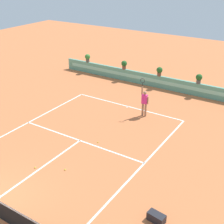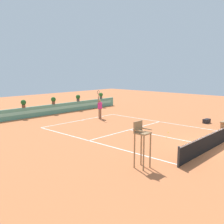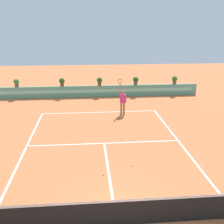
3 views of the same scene
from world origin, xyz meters
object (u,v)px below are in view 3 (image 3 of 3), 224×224
object	(u,v)px
tennis_ball_mid_court	(103,174)
potted_plant_far_left	(16,82)
tennis_ball_by_sideline	(122,139)
potted_plant_right	(136,80)
tennis_player	(123,101)
tennis_ball_near_baseline	(132,165)
potted_plant_left	(62,82)
potted_plant_centre	(100,81)
potted_plant_far_right	(175,80)

from	to	relation	value
tennis_ball_mid_court	potted_plant_far_left	bearing A→B (deg)	116.42
tennis_ball_mid_court	tennis_ball_by_sideline	xyz separation A→B (m)	(1.23, 3.63, 0.00)
tennis_ball_mid_court	potted_plant_right	bearing A→B (deg)	74.53
potted_plant_right	tennis_player	bearing A→B (deg)	-109.28
tennis_ball_near_baseline	potted_plant_far_left	distance (m)	14.95
tennis_ball_near_baseline	tennis_ball_by_sideline	size ratio (longest dim) A/B	1.00
potted_plant_right	potted_plant_left	distance (m)	6.43
potted_plant_left	tennis_ball_near_baseline	bearing A→B (deg)	-71.93
potted_plant_centre	potted_plant_far_right	bearing A→B (deg)	0.00
potted_plant_centre	potted_plant_far_right	xyz separation A→B (m)	(6.71, 0.00, 0.00)
tennis_ball_mid_court	potted_plant_centre	xyz separation A→B (m)	(0.48, 13.26, 1.38)
tennis_player	potted_plant_far_right	distance (m)	7.48
tennis_ball_near_baseline	potted_plant_right	size ratio (longest dim) A/B	0.09
potted_plant_far_right	potted_plant_left	size ratio (longest dim) A/B	1.00
potted_plant_right	potted_plant_far_right	world-z (taller)	same
potted_plant_right	potted_plant_far_left	xyz separation A→B (m)	(-10.26, 0.00, 0.00)
tennis_player	potted_plant_far_left	size ratio (longest dim) A/B	3.57
tennis_player	tennis_ball_mid_court	world-z (taller)	tennis_player
tennis_ball_mid_court	tennis_player	bearing A→B (deg)	77.08
potted_plant_centre	potted_plant_right	xyz separation A→B (m)	(3.19, 0.00, 0.00)
potted_plant_centre	potted_plant_left	size ratio (longest dim) A/B	1.00
potted_plant_centre	potted_plant_far_left	bearing A→B (deg)	180.00
potted_plant_far_left	potted_plant_far_right	bearing A→B (deg)	0.00
tennis_ball_by_sideline	potted_plant_right	world-z (taller)	potted_plant_right
tennis_ball_by_sideline	potted_plant_right	size ratio (longest dim) A/B	0.09
tennis_player	tennis_ball_by_sideline	world-z (taller)	tennis_player
potted_plant_right	potted_plant_far_right	size ratio (longest dim) A/B	1.00
potted_plant_centre	potted_plant_left	xyz separation A→B (m)	(-3.24, 0.00, 0.00)
potted_plant_far_right	potted_plant_centre	bearing A→B (deg)	180.00
tennis_ball_by_sideline	potted_plant_left	xyz separation A→B (m)	(-3.99, 9.63, 1.38)
tennis_ball_near_baseline	tennis_ball_mid_court	bearing A→B (deg)	-153.62
tennis_ball_by_sideline	potted_plant_far_left	world-z (taller)	potted_plant_far_left
tennis_ball_mid_court	potted_plant_far_right	size ratio (longest dim) A/B	0.09
tennis_player	potted_plant_right	world-z (taller)	tennis_player
potted_plant_centre	potted_plant_right	world-z (taller)	same
tennis_player	tennis_ball_by_sideline	distance (m)	4.57
tennis_ball_mid_court	potted_plant_right	distance (m)	13.83
potted_plant_far_right	tennis_ball_mid_court	bearing A→B (deg)	-118.46
potted_plant_left	tennis_ball_mid_court	bearing A→B (deg)	-78.24
tennis_ball_near_baseline	potted_plant_far_left	bearing A→B (deg)	122.22
potted_plant_left	potted_plant_right	bearing A→B (deg)	0.00
tennis_player	potted_plant_right	size ratio (longest dim) A/B	3.57
tennis_player	tennis_ball_near_baseline	xyz separation A→B (m)	(-0.50, -7.37, -1.02)
tennis_ball_near_baseline	potted_plant_far_left	size ratio (longest dim) A/B	0.09
potted_plant_right	potted_plant_far_right	distance (m)	3.52
potted_plant_far_right	potted_plant_far_left	size ratio (longest dim) A/B	1.00
tennis_ball_mid_court	potted_plant_left	xyz separation A→B (m)	(-2.76, 13.26, 1.38)
tennis_ball_near_baseline	potted_plant_right	xyz separation A→B (m)	(2.32, 12.59, 1.38)
tennis_ball_mid_court	tennis_ball_by_sideline	size ratio (longest dim) A/B	1.00
tennis_ball_by_sideline	tennis_ball_mid_court	bearing A→B (deg)	-108.74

